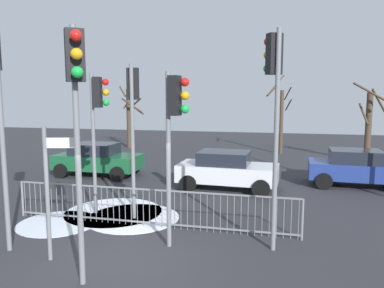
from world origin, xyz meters
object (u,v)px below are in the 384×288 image
at_px(traffic_light_foreground_right, 274,91).
at_px(car_green_trailing, 97,159).
at_px(traffic_light_rear_left, 174,120).
at_px(bare_tree_left, 281,118).
at_px(bare_tree_right, 129,116).
at_px(traffic_light_rear_right, 97,112).
at_px(direction_sign_post, 50,186).
at_px(car_blue_near, 358,167).
at_px(traffic_light_mid_right, 133,107).
at_px(bare_tree_centre, 369,124).
at_px(traffic_light_mid_left, 76,99).
at_px(car_white_far, 227,170).

xyz_separation_m(traffic_light_foreground_right, car_green_trailing, (-7.78, 6.47, -2.92)).
distance_m(traffic_light_rear_left, bare_tree_left, 15.66).
bearing_deg(bare_tree_right, traffic_light_rear_right, -71.11).
xyz_separation_m(direction_sign_post, car_blue_near, (7.91, 8.64, -0.89)).
height_order(traffic_light_mid_right, traffic_light_foreground_right, traffic_light_foreground_right).
xyz_separation_m(car_green_trailing, bare_tree_centre, (12.70, 6.30, 1.32)).
xyz_separation_m(traffic_light_rear_left, bare_tree_centre, (7.13, 13.24, -0.94)).
xyz_separation_m(traffic_light_mid_right, bare_tree_right, (-5.90, 13.90, -1.05)).
bearing_deg(traffic_light_foreground_right, bare_tree_centre, 34.08).
relative_size(direction_sign_post, car_blue_near, 0.76).
height_order(traffic_light_mid_left, bare_tree_left, bare_tree_left).
xyz_separation_m(traffic_light_mid_right, car_blue_near, (7.23, 5.51, -2.51)).
bearing_deg(bare_tree_right, car_green_trailing, -76.84).
height_order(traffic_light_rear_right, car_blue_near, traffic_light_rear_right).
bearing_deg(traffic_light_mid_right, traffic_light_rear_right, 167.06).
distance_m(traffic_light_foreground_right, car_blue_near, 8.19).
xyz_separation_m(car_white_far, bare_tree_right, (-8.11, 9.96, 1.46)).
bearing_deg(direction_sign_post, car_green_trailing, 96.40).
height_order(traffic_light_mid_right, bare_tree_right, traffic_light_mid_right).
bearing_deg(bare_tree_left, car_white_far, -102.29).
xyz_separation_m(bare_tree_left, bare_tree_right, (-10.21, 0.34, -0.02)).
bearing_deg(traffic_light_rear_right, traffic_light_rear_left, 44.54).
bearing_deg(traffic_light_rear_right, car_green_trailing, -163.43).
distance_m(direction_sign_post, bare_tree_right, 17.82).
relative_size(bare_tree_left, bare_tree_centre, 1.14).
height_order(traffic_light_mid_right, traffic_light_mid_left, traffic_light_mid_left).
relative_size(direction_sign_post, car_green_trailing, 0.77).
xyz_separation_m(traffic_light_mid_right, direction_sign_post, (-0.68, -3.13, -1.62)).
height_order(traffic_light_rear_right, traffic_light_mid_left, traffic_light_mid_left).
bearing_deg(traffic_light_mid_left, car_blue_near, -161.71).
bearing_deg(traffic_light_rear_left, traffic_light_mid_left, -20.25).
relative_size(direction_sign_post, bare_tree_right, 0.69).
bearing_deg(car_green_trailing, direction_sign_post, -67.75).
distance_m(bare_tree_left, bare_tree_centre, 5.06).
distance_m(car_blue_near, bare_tree_right, 15.65).
relative_size(traffic_light_foreground_right, bare_tree_right, 1.18).
relative_size(car_blue_near, bare_tree_right, 0.90).
distance_m(traffic_light_rear_right, traffic_light_mid_left, 4.51).
height_order(traffic_light_rear_left, car_white_far, traffic_light_rear_left).
height_order(traffic_light_foreground_right, bare_tree_right, traffic_light_foreground_right).
height_order(traffic_light_rear_left, bare_tree_centre, bare_tree_centre).
distance_m(traffic_light_mid_left, direction_sign_post, 2.43).
relative_size(traffic_light_rear_right, car_green_trailing, 1.10).
distance_m(traffic_light_rear_right, traffic_light_foreground_right, 5.36).
height_order(traffic_light_mid_left, car_blue_near, traffic_light_mid_left).
relative_size(car_blue_near, bare_tree_left, 0.79).
relative_size(traffic_light_foreground_right, traffic_light_rear_left, 1.22).
relative_size(traffic_light_rear_right, car_blue_near, 1.09).
distance_m(car_green_trailing, bare_tree_left, 11.86).
bearing_deg(traffic_light_foreground_right, bare_tree_left, 53.76).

